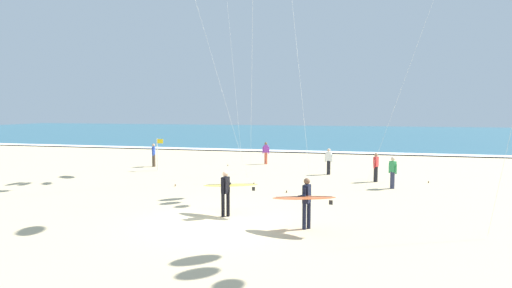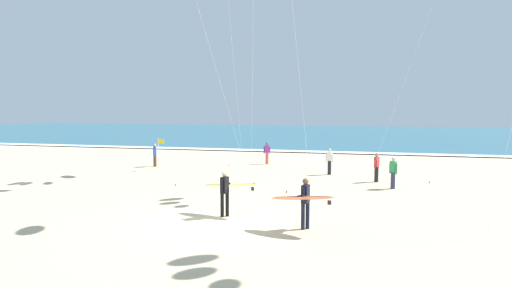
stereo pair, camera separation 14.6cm
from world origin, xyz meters
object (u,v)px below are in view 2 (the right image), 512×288
object	(u,v)px
bystander_red_top	(377,167)
bystander_purple_top	(267,153)
bystander_green_top	(393,173)
lifeguard_flag	(159,151)
surfer_trailing	(227,188)
bystander_white_top	(329,161)
surfer_lead	(304,199)
bystander_blue_top	(155,155)

from	to	relation	value
bystander_red_top	bystander_purple_top	size ratio (longest dim) A/B	1.00
bystander_green_top	lifeguard_flag	world-z (taller)	lifeguard_flag
surfer_trailing	bystander_white_top	distance (m)	11.34
bystander_white_top	surfer_lead	bearing A→B (deg)	-89.16
bystander_white_top	bystander_purple_top	world-z (taller)	same
surfer_lead	bystander_purple_top	xyz separation A→B (m)	(-4.95, 16.02, -0.24)
surfer_trailing	bystander_blue_top	bearing A→B (deg)	128.12
surfer_lead	bystander_white_top	size ratio (longest dim) A/B	1.41
surfer_trailing	bystander_blue_top	size ratio (longest dim) A/B	1.49
surfer_lead	bystander_red_top	world-z (taller)	surfer_lead
bystander_blue_top	lifeguard_flag	bearing A→B (deg)	-54.09
bystander_green_top	bystander_purple_top	size ratio (longest dim) A/B	1.00
bystander_white_top	bystander_green_top	distance (m)	5.15
bystander_red_top	bystander_green_top	distance (m)	1.99
bystander_red_top	bystander_blue_top	xyz separation A→B (m)	(-14.67, 2.61, 0.00)
surfer_trailing	bystander_blue_top	distance (m)	14.74
bystander_white_top	lifeguard_flag	world-z (taller)	lifeguard_flag
bystander_blue_top	bystander_green_top	bearing A→B (deg)	-16.09
bystander_blue_top	bystander_white_top	bearing A→B (deg)	-2.98
bystander_white_top	bystander_red_top	distance (m)	3.35
bystander_red_top	bystander_white_top	bearing A→B (deg)	143.63
surfer_trailing	bystander_purple_top	bearing A→B (deg)	97.31
surfer_lead	bystander_blue_top	bearing A→B (deg)	133.45
surfer_lead	bystander_blue_top	world-z (taller)	surfer_lead
surfer_trailing	bystander_white_top	world-z (taller)	surfer_trailing
bystander_green_top	bystander_blue_top	size ratio (longest dim) A/B	1.00
bystander_white_top	bystander_purple_top	bearing A→B (deg)	141.34
bystander_red_top	bystander_blue_top	bearing A→B (deg)	169.91
bystander_green_top	bystander_blue_top	world-z (taller)	same
bystander_red_top	bystander_blue_top	distance (m)	14.90
bystander_red_top	lifeguard_flag	world-z (taller)	lifeguard_flag
bystander_white_top	bystander_blue_top	bearing A→B (deg)	177.02
surfer_lead	bystander_purple_top	world-z (taller)	surfer_lead
bystander_green_top	lifeguard_flag	xyz separation A→B (m)	(-14.27, 2.86, 0.45)
surfer_trailing	lifeguard_flag	size ratio (longest dim) A/B	1.13
surfer_lead	bystander_blue_top	distance (m)	17.67
bystander_purple_top	bystander_blue_top	bearing A→B (deg)	-156.10
bystander_white_top	lifeguard_flag	bearing A→B (deg)	-174.91
bystander_green_top	bystander_purple_top	distance (m)	11.22
bystander_green_top	bystander_blue_top	bearing A→B (deg)	163.91
bystander_white_top	bystander_purple_top	distance (m)	6.11
surfer_lead	bystander_blue_top	size ratio (longest dim) A/B	1.41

